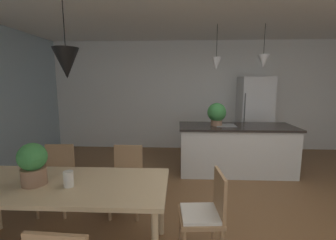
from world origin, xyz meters
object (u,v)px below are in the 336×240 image
object	(u,v)px
dining_table	(60,189)
kitchen_island	(235,149)
chair_far_left	(57,176)
potted_plant_on_island	(217,113)
potted_plant_on_table	(33,163)
chair_far_right	(127,177)
chair_kitchen_end	(206,212)
refrigerator	(254,116)
vase_on_dining_table	(69,179)

from	to	relation	value
dining_table	kitchen_island	xyz separation A→B (m)	(2.21, 2.27, -0.22)
chair_far_left	potted_plant_on_island	bearing A→B (deg)	32.54
kitchen_island	potted_plant_on_table	world-z (taller)	potted_plant_on_table
chair_far_right	chair_far_left	world-z (taller)	same
chair_kitchen_end	dining_table	bearing A→B (deg)	-179.84
chair_kitchen_end	potted_plant_on_island	xyz separation A→B (m)	(0.44, 2.27, 0.66)
chair_kitchen_end	kitchen_island	bearing A→B (deg)	70.31
kitchen_island	potted_plant_on_island	distance (m)	0.77
chair_kitchen_end	kitchen_island	xyz separation A→B (m)	(0.81, 2.27, -0.01)
dining_table	refrigerator	xyz separation A→B (m)	(2.93, 3.55, 0.23)
dining_table	potted_plant_on_table	world-z (taller)	potted_plant_on_table
dining_table	potted_plant_on_table	size ratio (longest dim) A/B	5.16
dining_table	potted_plant_on_island	xyz separation A→B (m)	(1.84, 2.27, 0.45)
dining_table	refrigerator	world-z (taller)	refrigerator
dining_table	potted_plant_on_table	xyz separation A→B (m)	(-0.22, -0.04, 0.28)
kitchen_island	potted_plant_on_island	xyz separation A→B (m)	(-0.37, -0.00, 0.67)
chair_far_right	potted_plant_on_table	size ratio (longest dim) A/B	2.18
potted_plant_on_island	potted_plant_on_table	xyz separation A→B (m)	(-2.06, -2.31, -0.17)
kitchen_island	potted_plant_on_table	bearing A→B (deg)	-136.49
chair_far_left	kitchen_island	xyz separation A→B (m)	(2.68, 1.47, -0.01)
chair_far_right	chair_far_left	xyz separation A→B (m)	(-0.93, -0.00, 0.00)
potted_plant_on_island	chair_far_left	bearing A→B (deg)	-147.46
chair_kitchen_end	kitchen_island	size ratio (longest dim) A/B	0.41
chair_far_left	dining_table	bearing A→B (deg)	-59.70
dining_table	vase_on_dining_table	xyz separation A→B (m)	(0.13, -0.07, 0.14)
chair_far_left	potted_plant_on_table	bearing A→B (deg)	-73.62
chair_kitchen_end	refrigerator	xyz separation A→B (m)	(1.53, 3.55, 0.44)
refrigerator	potted_plant_on_island	distance (m)	1.70
chair_far_left	refrigerator	world-z (taller)	refrigerator
chair_far_right	refrigerator	distance (m)	3.72
chair_far_right	vase_on_dining_table	bearing A→B (deg)	-111.21
potted_plant_on_table	dining_table	bearing A→B (deg)	10.25
kitchen_island	vase_on_dining_table	xyz separation A→B (m)	(-2.09, -2.34, 0.36)
dining_table	potted_plant_on_table	distance (m)	0.36
chair_kitchen_end	potted_plant_on_table	bearing A→B (deg)	-178.46
potted_plant_on_island	vase_on_dining_table	size ratio (longest dim) A/B	2.86
dining_table	chair_far_right	bearing A→B (deg)	59.80
refrigerator	chair_far_right	bearing A→B (deg)	-131.84
chair_far_left	vase_on_dining_table	bearing A→B (deg)	-55.75
kitchen_island	potted_plant_on_table	distance (m)	3.39
chair_kitchen_end	potted_plant_on_island	world-z (taller)	potted_plant_on_island
vase_on_dining_table	chair_kitchen_end	bearing A→B (deg)	3.43
chair_kitchen_end	chair_far_left	size ratio (longest dim) A/B	1.00
chair_far_right	kitchen_island	bearing A→B (deg)	40.08
potted_plant_on_island	kitchen_island	bearing A→B (deg)	0.00
chair_far_right	refrigerator	world-z (taller)	refrigerator
dining_table	kitchen_island	bearing A→B (deg)	45.73
chair_far_right	kitchen_island	world-z (taller)	kitchen_island
dining_table	chair_far_right	distance (m)	0.95
dining_table	chair_kitchen_end	xyz separation A→B (m)	(1.40, 0.00, -0.20)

